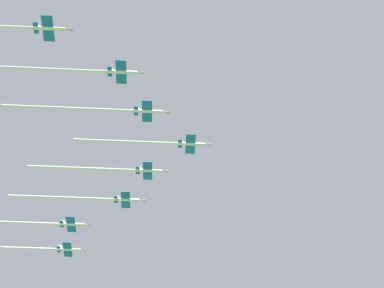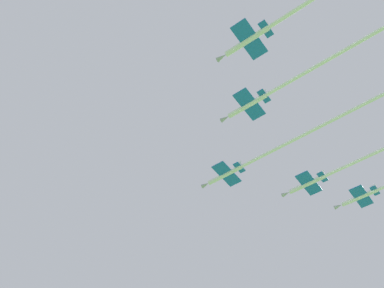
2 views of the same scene
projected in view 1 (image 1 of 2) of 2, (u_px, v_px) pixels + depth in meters
The scene contains 8 objects.
jet_lead at pixel (158, 143), 212.72m from camera, with size 46.01×31.07×2.82m.
jet_port_inner at pixel (113, 169), 222.49m from camera, with size 48.91×33.00×2.82m.
jet_starboard_inner at pixel (104, 109), 201.82m from camera, with size 53.01×35.73×2.82m.
jet_port_outer at pixel (92, 198), 230.40m from camera, with size 49.35×33.30×2.82m.
jet_starboard_outer at pixel (83, 70), 193.46m from camera, with size 47.90×32.33×2.82m.
jet_center_rear at pixel (37, 223), 238.59m from camera, with size 50.09×33.79×2.82m.
jet_port_trail at pixel (10, 27), 183.88m from camera, with size 46.03×31.09×2.82m.
jet_starboard_trail at pixel (35, 248), 247.07m from camera, with size 49.91×33.67×2.82m.
Camera 1 is at (69.04, -108.92, 3.61)m, focal length 50.33 mm.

